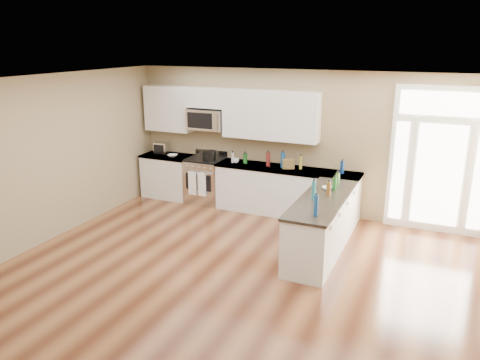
# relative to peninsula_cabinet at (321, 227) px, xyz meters

# --- Properties ---
(ground) EXTENTS (8.00, 8.00, 0.00)m
(ground) POSITION_rel_peninsula_cabinet_xyz_m (-0.93, -2.24, -0.43)
(ground) COLOR #4B2515
(room_shell) EXTENTS (8.00, 8.00, 8.00)m
(room_shell) POSITION_rel_peninsula_cabinet_xyz_m (-0.93, -2.24, 1.27)
(room_shell) COLOR #96835F
(room_shell) RESTS_ON ground
(back_cabinet_left) EXTENTS (1.10, 0.66, 0.94)m
(back_cabinet_left) POSITION_rel_peninsula_cabinet_xyz_m (-3.80, 1.45, 0.00)
(back_cabinet_left) COLOR silver
(back_cabinet_left) RESTS_ON ground
(back_cabinet_right) EXTENTS (2.85, 0.66, 0.94)m
(back_cabinet_right) POSITION_rel_peninsula_cabinet_xyz_m (-1.08, 1.45, 0.00)
(back_cabinet_right) COLOR silver
(back_cabinet_right) RESTS_ON ground
(peninsula_cabinet) EXTENTS (0.69, 2.32, 0.94)m
(peninsula_cabinet) POSITION_rel_peninsula_cabinet_xyz_m (0.00, 0.00, 0.00)
(peninsula_cabinet) COLOR silver
(peninsula_cabinet) RESTS_ON ground
(upper_cabinet_left) EXTENTS (1.04, 0.33, 0.95)m
(upper_cabinet_left) POSITION_rel_peninsula_cabinet_xyz_m (-3.81, 1.59, 1.49)
(upper_cabinet_left) COLOR silver
(upper_cabinet_left) RESTS_ON room_shell
(upper_cabinet_right) EXTENTS (1.94, 0.33, 0.95)m
(upper_cabinet_right) POSITION_rel_peninsula_cabinet_xyz_m (-1.50, 1.59, 1.49)
(upper_cabinet_right) COLOR silver
(upper_cabinet_right) RESTS_ON room_shell
(upper_cabinet_short) EXTENTS (0.82, 0.33, 0.40)m
(upper_cabinet_short) POSITION_rel_peninsula_cabinet_xyz_m (-2.88, 1.59, 1.77)
(upper_cabinet_short) COLOR silver
(upper_cabinet_short) RESTS_ON room_shell
(microwave) EXTENTS (0.78, 0.41, 0.42)m
(microwave) POSITION_rel_peninsula_cabinet_xyz_m (-2.88, 1.56, 1.33)
(microwave) COLOR silver
(microwave) RESTS_ON room_shell
(entry_door) EXTENTS (1.70, 0.10, 2.60)m
(entry_door) POSITION_rel_peninsula_cabinet_xyz_m (1.62, 1.71, 0.87)
(entry_door) COLOR white
(entry_door) RESTS_ON ground
(kitchen_range) EXTENTS (0.76, 0.68, 1.08)m
(kitchen_range) POSITION_rel_peninsula_cabinet_xyz_m (-2.88, 1.45, 0.05)
(kitchen_range) COLOR silver
(kitchen_range) RESTS_ON ground
(stockpot) EXTENTS (0.29, 0.29, 0.21)m
(stockpot) POSITION_rel_peninsula_cabinet_xyz_m (-2.73, 1.37, 0.62)
(stockpot) COLOR black
(stockpot) RESTS_ON kitchen_range
(toaster_oven) EXTENTS (0.31, 0.26, 0.25)m
(toaster_oven) POSITION_rel_peninsula_cabinet_xyz_m (-3.99, 1.52, 0.63)
(toaster_oven) COLOR silver
(toaster_oven) RESTS_ON back_cabinet_left
(cardboard_box) EXTENTS (0.27, 0.24, 0.18)m
(cardboard_box) POSITION_rel_peninsula_cabinet_xyz_m (-1.06, 1.46, 0.60)
(cardboard_box) COLOR brown
(cardboard_box) RESTS_ON back_cabinet_right
(bowl_left) EXTENTS (0.23, 0.23, 0.05)m
(bowl_left) POSITION_rel_peninsula_cabinet_xyz_m (-3.61, 1.36, 0.53)
(bowl_left) COLOR white
(bowl_left) RESTS_ON back_cabinet_left
(bowl_peninsula) EXTENTS (0.19, 0.19, 0.05)m
(bowl_peninsula) POSITION_rel_peninsula_cabinet_xyz_m (-0.04, 0.42, 0.53)
(bowl_peninsula) COLOR white
(bowl_peninsula) RESTS_ON peninsula_cabinet
(cup_counter) EXTENTS (0.12, 0.12, 0.09)m
(cup_counter) POSITION_rel_peninsula_cabinet_xyz_m (-2.16, 1.45, 0.55)
(cup_counter) COLOR white
(cup_counter) RESTS_ON back_cabinet_right
(counter_bottles) EXTENTS (2.39, 2.43, 0.31)m
(counter_bottles) POSITION_rel_peninsula_cabinet_xyz_m (-0.72, 0.90, 0.63)
(counter_bottles) COLOR #19591E
(counter_bottles) RESTS_ON back_cabinet_right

